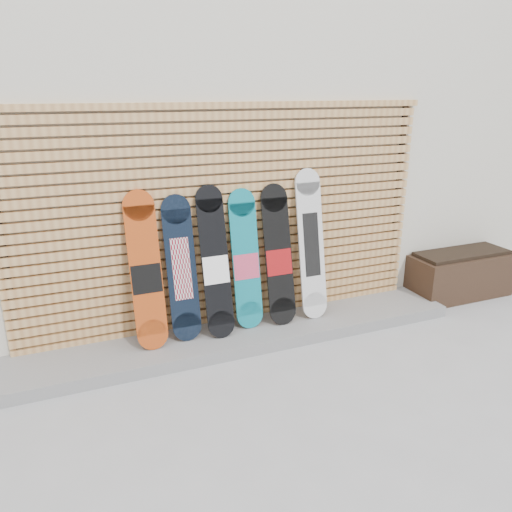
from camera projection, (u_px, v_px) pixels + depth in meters
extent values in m
plane|color=#98989B|center=(283.00, 371.00, 4.48)|extent=(80.00, 80.00, 0.00)
cube|color=beige|center=(213.00, 133.00, 7.16)|extent=(12.00, 5.00, 3.60)
cube|color=slate|center=(240.00, 335.00, 5.01)|extent=(4.60, 0.70, 0.12)
cube|color=tan|center=(231.00, 316.00, 5.24)|extent=(4.20, 0.05, 0.08)
cube|color=tan|center=(230.00, 308.00, 5.21)|extent=(4.20, 0.05, 0.08)
cube|color=tan|center=(230.00, 299.00, 5.17)|extent=(4.20, 0.05, 0.07)
cube|color=tan|center=(230.00, 291.00, 5.14)|extent=(4.20, 0.05, 0.07)
cube|color=tan|center=(230.00, 282.00, 5.11)|extent=(4.20, 0.05, 0.07)
cube|color=tan|center=(230.00, 273.00, 5.08)|extent=(4.20, 0.05, 0.07)
cube|color=tan|center=(230.00, 264.00, 5.05)|extent=(4.20, 0.05, 0.07)
cube|color=tan|center=(230.00, 255.00, 5.02)|extent=(4.20, 0.05, 0.07)
cube|color=tan|center=(229.00, 246.00, 4.99)|extent=(4.20, 0.05, 0.07)
cube|color=tan|center=(229.00, 237.00, 4.96)|extent=(4.20, 0.05, 0.08)
cube|color=tan|center=(229.00, 227.00, 4.93)|extent=(4.20, 0.05, 0.08)
cube|color=tan|center=(229.00, 218.00, 4.90)|extent=(4.20, 0.05, 0.08)
cube|color=tan|center=(229.00, 208.00, 4.86)|extent=(4.20, 0.05, 0.08)
cube|color=tan|center=(229.00, 198.00, 4.83)|extent=(4.20, 0.05, 0.08)
cube|color=tan|center=(228.00, 188.00, 4.80)|extent=(4.20, 0.05, 0.08)
cube|color=tan|center=(228.00, 178.00, 4.77)|extent=(4.20, 0.05, 0.08)
cube|color=tan|center=(228.00, 168.00, 4.74)|extent=(4.20, 0.05, 0.08)
cube|color=tan|center=(228.00, 158.00, 4.71)|extent=(4.20, 0.05, 0.08)
cube|color=tan|center=(228.00, 147.00, 4.68)|extent=(4.20, 0.05, 0.08)
cube|color=tan|center=(227.00, 137.00, 4.65)|extent=(4.20, 0.05, 0.08)
cube|color=tan|center=(227.00, 126.00, 4.62)|extent=(4.20, 0.05, 0.08)
cube|color=tan|center=(227.00, 115.00, 4.59)|extent=(4.20, 0.05, 0.08)
cube|color=black|center=(3.00, 249.00, 4.22)|extent=(0.06, 0.04, 2.23)
cube|color=black|center=(396.00, 208.00, 5.67)|extent=(0.06, 0.04, 2.23)
cube|color=tan|center=(227.00, 105.00, 4.56)|extent=(4.26, 0.07, 0.06)
cube|color=black|center=(459.00, 275.00, 6.04)|extent=(1.26, 0.52, 0.52)
cube|color=black|center=(462.00, 253.00, 5.95)|extent=(1.15, 0.42, 0.04)
cube|color=#B04012|center=(146.00, 271.00, 4.52)|extent=(0.28, 0.29, 1.16)
cylinder|color=#B04012|center=(153.00, 334.00, 4.59)|extent=(0.28, 0.09, 0.28)
cylinder|color=#B04012|center=(138.00, 205.00, 4.45)|extent=(0.28, 0.09, 0.28)
cube|color=black|center=(147.00, 279.00, 4.53)|extent=(0.27, 0.08, 0.26)
cube|color=black|center=(181.00, 269.00, 4.67)|extent=(0.28, 0.25, 1.10)
cylinder|color=black|center=(187.00, 326.00, 4.75)|extent=(0.28, 0.08, 0.28)
cylinder|color=black|center=(176.00, 209.00, 4.60)|extent=(0.28, 0.08, 0.28)
cube|color=silver|center=(181.00, 269.00, 4.67)|extent=(0.17, 0.14, 0.58)
cube|color=black|center=(215.00, 262.00, 4.75)|extent=(0.27, 0.31, 1.18)
cylinder|color=black|center=(221.00, 324.00, 4.81)|extent=(0.27, 0.09, 0.26)
cylinder|color=black|center=(209.00, 199.00, 4.69)|extent=(0.27, 0.09, 0.26)
cube|color=white|center=(216.00, 270.00, 4.76)|extent=(0.25, 0.09, 0.26)
cube|color=#0D7685|center=(246.00, 260.00, 4.92)|extent=(0.28, 0.23, 1.11)
cylinder|color=#0D7685|center=(250.00, 315.00, 5.00)|extent=(0.28, 0.07, 0.28)
cylinder|color=#0D7685|center=(241.00, 202.00, 4.83)|extent=(0.28, 0.07, 0.28)
cube|color=#E14F70|center=(246.00, 266.00, 4.93)|extent=(0.26, 0.07, 0.25)
cube|color=black|center=(278.00, 255.00, 5.01)|extent=(0.29, 0.28, 1.13)
cylinder|color=black|center=(283.00, 311.00, 5.07)|extent=(0.29, 0.09, 0.28)
cylinder|color=black|center=(274.00, 198.00, 4.94)|extent=(0.29, 0.09, 0.28)
cube|color=maroon|center=(279.00, 262.00, 5.02)|extent=(0.27, 0.08, 0.26)
cube|color=silver|center=(311.00, 245.00, 5.13)|extent=(0.28, 0.28, 1.26)
cylinder|color=silver|center=(315.00, 305.00, 5.22)|extent=(0.28, 0.08, 0.28)
cylinder|color=silver|center=(307.00, 182.00, 5.04)|extent=(0.28, 0.08, 0.28)
cube|color=black|center=(311.00, 245.00, 5.13)|extent=(0.17, 0.16, 0.65)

